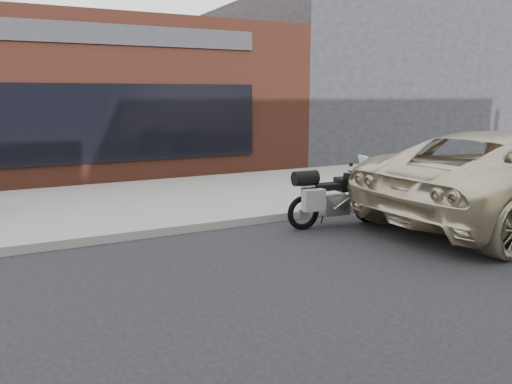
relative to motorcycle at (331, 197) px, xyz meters
The scene contains 6 objects.
ground 3.79m from the motorcycle, 119.78° to the right, with size 120.00×120.00×0.00m, color black.
near_sidewalk 4.21m from the motorcycle, 116.44° to the left, with size 44.00×6.00×0.15m, color gray.
storefront 11.53m from the motorcycle, 109.80° to the left, with size 14.00×10.07×4.50m.
neighbour_building 13.70m from the motorcycle, 52.86° to the left, with size 10.00×10.00×6.00m, color #26262B.
motorcycle is the anchor object (origin of this frame).
minivan 3.54m from the motorcycle, 20.39° to the right, with size 2.91×6.32×1.76m, color beige.
Camera 1 is at (-3.42, -4.22, 2.44)m, focal length 35.00 mm.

